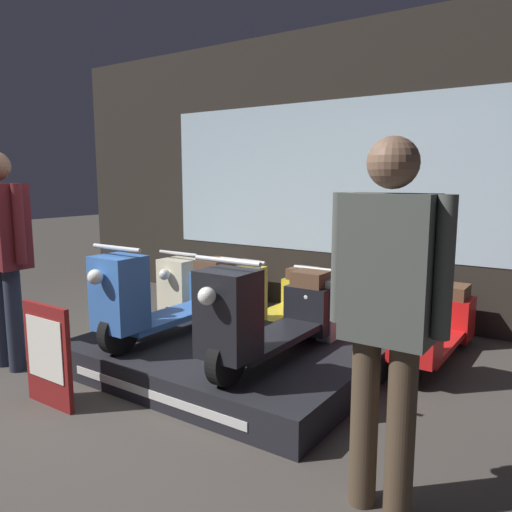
# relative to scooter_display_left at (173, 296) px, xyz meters

# --- Properties ---
(ground_plane) EXTENTS (30.00, 30.00, 0.00)m
(ground_plane) POSITION_rel_scooter_display_left_xyz_m (0.36, -1.10, -0.57)
(ground_plane) COLOR #423D38
(shop_wall_back) EXTENTS (8.09, 0.09, 3.20)m
(shop_wall_back) POSITION_rel_scooter_display_left_xyz_m (0.36, 2.22, 1.03)
(shop_wall_back) COLOR #28231E
(shop_wall_back) RESTS_ON ground_plane
(display_platform) EXTENTS (2.27, 1.54, 0.24)m
(display_platform) POSITION_rel_scooter_display_left_xyz_m (0.51, 0.01, -0.45)
(display_platform) COLOR black
(display_platform) RESTS_ON ground_plane
(scooter_display_left) EXTENTS (0.50, 1.60, 0.82)m
(scooter_display_left) POSITION_rel_scooter_display_left_xyz_m (0.00, 0.00, 0.00)
(scooter_display_left) COLOR black
(scooter_display_left) RESTS_ON display_platform
(scooter_display_right) EXTENTS (0.50, 1.60, 0.82)m
(scooter_display_right) POSITION_rel_scooter_display_left_xyz_m (1.02, 0.00, 0.00)
(scooter_display_right) COLOR black
(scooter_display_right) RESTS_ON display_platform
(scooter_backrow_0) EXTENTS (0.50, 1.60, 0.82)m
(scooter_backrow_0) POSITION_rel_scooter_display_left_xyz_m (-0.55, 1.23, -0.24)
(scooter_backrow_0) COLOR black
(scooter_backrow_0) RESTS_ON ground_plane
(scooter_backrow_1) EXTENTS (0.50, 1.60, 0.82)m
(scooter_backrow_1) POSITION_rel_scooter_display_left_xyz_m (0.25, 1.23, -0.24)
(scooter_backrow_1) COLOR black
(scooter_backrow_1) RESTS_ON ground_plane
(scooter_backrow_2) EXTENTS (0.50, 1.60, 0.82)m
(scooter_backrow_2) POSITION_rel_scooter_display_left_xyz_m (1.04, 1.23, -0.24)
(scooter_backrow_2) COLOR black
(scooter_backrow_2) RESTS_ON ground_plane
(scooter_backrow_3) EXTENTS (0.50, 1.60, 0.82)m
(scooter_backrow_3) POSITION_rel_scooter_display_left_xyz_m (1.84, 1.23, -0.24)
(scooter_backrow_3) COLOR black
(scooter_backrow_3) RESTS_ON ground_plane
(person_left_browsing) EXTENTS (0.62, 0.26, 1.76)m
(person_left_browsing) POSITION_rel_scooter_display_left_xyz_m (-1.01, -0.88, 0.48)
(person_left_browsing) COLOR #232838
(person_left_browsing) RESTS_ON ground_plane
(person_right_browsing) EXTENTS (0.55, 0.22, 1.73)m
(person_right_browsing) POSITION_rel_scooter_display_left_xyz_m (2.15, -0.88, 0.44)
(person_right_browsing) COLOR #473828
(person_right_browsing) RESTS_ON ground_plane
(price_sign_board) EXTENTS (0.47, 0.04, 0.71)m
(price_sign_board) POSITION_rel_scooter_display_left_xyz_m (-0.11, -1.11, -0.21)
(price_sign_board) COLOR maroon
(price_sign_board) RESTS_ON ground_plane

